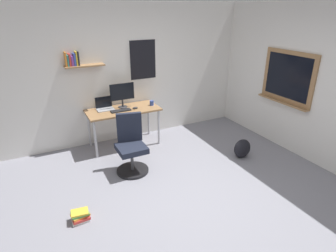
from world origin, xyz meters
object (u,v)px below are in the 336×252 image
at_px(desk, 123,113).
at_px(computer_mouse, 135,108).
at_px(backpack, 242,148).
at_px(monitor_primary, 122,94).
at_px(book_stack_on_floor, 80,216).
at_px(keyboard, 121,111).
at_px(coffee_mug, 152,103).
at_px(laptop, 105,107).
at_px(office_chair, 131,148).

distance_m(desk, computer_mouse, 0.25).
relative_size(desk, backpack, 3.93).
xyz_separation_m(monitor_primary, backpack, (1.67, -1.52, -0.83)).
bearing_deg(computer_mouse, monitor_primary, 135.09).
relative_size(desk, monitor_primary, 2.90).
height_order(computer_mouse, backpack, computer_mouse).
height_order(desk, book_stack_on_floor, desk).
distance_m(monitor_primary, keyboard, 0.33).
bearing_deg(desk, computer_mouse, -20.14).
bearing_deg(book_stack_on_floor, computer_mouse, 50.59).
bearing_deg(coffee_mug, laptop, 168.57).
relative_size(desk, coffee_mug, 14.61).
height_order(keyboard, backpack, keyboard).
height_order(laptop, coffee_mug, laptop).
distance_m(monitor_primary, coffee_mug, 0.60).
distance_m(computer_mouse, book_stack_on_floor, 2.32).
distance_m(desk, backpack, 2.27).
bearing_deg(monitor_primary, computer_mouse, -44.91).
bearing_deg(desk, laptop, 153.79).
bearing_deg(book_stack_on_floor, backpack, 7.40).
bearing_deg(coffee_mug, backpack, -50.71).
relative_size(computer_mouse, book_stack_on_floor, 0.44).
relative_size(keyboard, book_stack_on_floor, 1.56).
xyz_separation_m(office_chair, keyboard, (0.13, 0.86, 0.34)).
relative_size(desk, office_chair, 1.41).
height_order(laptop, computer_mouse, laptop).
bearing_deg(book_stack_on_floor, office_chair, 40.63).
distance_m(office_chair, backpack, 1.98).
bearing_deg(office_chair, keyboard, 81.48).
xyz_separation_m(coffee_mug, backpack, (1.14, -1.39, -0.61)).
bearing_deg(monitor_primary, coffee_mug, -13.44).
xyz_separation_m(laptop, coffee_mug, (0.87, -0.18, -0.01)).
bearing_deg(computer_mouse, coffee_mug, 7.92).
height_order(office_chair, keyboard, office_chair).
relative_size(desk, book_stack_on_floor, 5.68).
bearing_deg(office_chair, laptop, 95.63).
relative_size(laptop, monitor_primary, 0.67).
bearing_deg(monitor_primary, desk, -108.47).
bearing_deg(keyboard, desk, 49.26).
bearing_deg(office_chair, coffee_mug, 49.75).
bearing_deg(office_chair, desk, 78.18).
bearing_deg(desk, backpack, -39.67).
height_order(coffee_mug, backpack, coffee_mug).
xyz_separation_m(office_chair, monitor_primary, (0.23, 1.04, 0.60)).
relative_size(office_chair, book_stack_on_floor, 4.01).
height_order(keyboard, book_stack_on_floor, keyboard).
bearing_deg(backpack, coffee_mug, 129.29).
distance_m(office_chair, laptop, 1.15).
height_order(office_chair, laptop, laptop).
height_order(office_chair, monitor_primary, monitor_primary).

